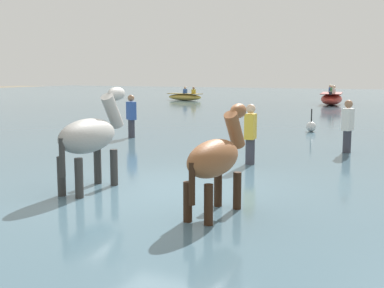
{
  "coord_description": "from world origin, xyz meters",
  "views": [
    {
      "loc": [
        3.86,
        -7.4,
        2.3
      ],
      "look_at": [
        -0.42,
        1.97,
        0.83
      ],
      "focal_mm": 47.28,
      "sensor_mm": 36.0,
      "label": 1
    }
  ],
  "objects": [
    {
      "name": "water_surface",
      "position": [
        0.0,
        10.0,
        0.17
      ],
      "size": [
        90.0,
        90.0,
        0.33
      ],
      "primitive_type": "cube",
      "color": "#476675",
      "rests_on": "ground"
    },
    {
      "name": "horse_lead_grey",
      "position": [
        -1.16,
        -0.49,
        1.21
      ],
      "size": [
        0.5,
        1.86,
        2.04
      ],
      "color": "gray",
      "rests_on": "ground"
    },
    {
      "name": "boat_far_inshore",
      "position": [
        -1.22,
        24.25,
        0.7
      ],
      "size": [
        1.61,
        3.48,
        1.2
      ],
      "color": "#BC382D",
      "rests_on": "water_surface"
    },
    {
      "name": "ground_plane",
      "position": [
        0.0,
        0.0,
        0.0
      ],
      "size": [
        120.0,
        120.0,
        0.0
      ],
      "primitive_type": "plane",
      "color": "#756B56"
    },
    {
      "name": "person_spectator_far",
      "position": [
        2.22,
        5.42,
        0.87
      ],
      "size": [
        0.28,
        0.36,
        1.63
      ],
      "color": "#383842",
      "rests_on": "ground"
    },
    {
      "name": "person_wading_mid",
      "position": [
        0.54,
        2.88,
        0.87
      ],
      "size": [
        0.22,
        0.33,
        1.63
      ],
      "color": "#383842",
      "rests_on": "ground"
    },
    {
      "name": "person_onlooker_left",
      "position": [
        -4.13,
        5.68,
        0.87
      ],
      "size": [
        0.38,
        0.35,
        1.63
      ],
      "color": "#383842",
      "rests_on": "ground"
    },
    {
      "name": "channel_buoy",
      "position": [
        0.52,
        9.52,
        0.51
      ],
      "size": [
        0.33,
        0.33,
        0.76
      ],
      "color": "silver",
      "rests_on": "water_surface"
    },
    {
      "name": "boat_distant_west",
      "position": [
        -11.4,
        24.84,
        0.59
      ],
      "size": [
        2.65,
        1.04,
        0.97
      ],
      "color": "gold",
      "rests_on": "water_surface"
    },
    {
      "name": "horse_trailing_chestnut",
      "position": [
        1.31,
        -1.01,
        1.09
      ],
      "size": [
        0.55,
        1.69,
        1.84
      ],
      "color": "brown",
      "rests_on": "ground"
    }
  ]
}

